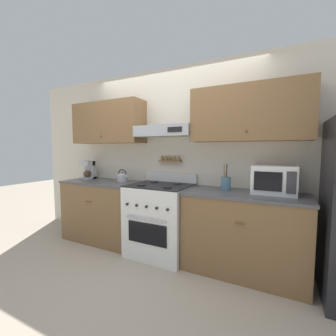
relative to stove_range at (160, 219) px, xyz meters
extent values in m
plane|color=#B2A38E|center=(0.00, -0.29, -0.47)|extent=(16.00, 16.00, 0.00)
cube|color=beige|center=(0.00, 0.38, 0.80)|extent=(5.20, 0.08, 2.55)
cube|color=brown|center=(-1.02, 0.17, 1.34)|extent=(1.21, 0.33, 0.63)
sphere|color=brown|center=(-1.02, -0.01, 1.13)|extent=(0.02, 0.02, 0.02)
cube|color=brown|center=(1.06, 0.17, 1.34)|extent=(1.31, 0.33, 0.63)
sphere|color=brown|center=(1.06, -0.01, 1.13)|extent=(0.02, 0.02, 0.02)
cube|color=#ADAFB5|center=(0.00, 0.15, 1.18)|extent=(0.81, 0.37, 0.15)
cube|color=black|center=(0.23, -0.04, 1.18)|extent=(0.19, 0.01, 0.06)
cube|color=brown|center=(0.00, 0.30, 0.76)|extent=(0.34, 0.07, 0.02)
cylinder|color=olive|center=(-0.14, 0.30, 0.80)|extent=(0.03, 0.03, 0.06)
cylinder|color=olive|center=(-0.07, 0.30, 0.80)|extent=(0.03, 0.03, 0.06)
cylinder|color=olive|center=(0.00, 0.30, 0.80)|extent=(0.03, 0.03, 0.06)
cylinder|color=olive|center=(0.07, 0.30, 0.80)|extent=(0.03, 0.03, 0.06)
cylinder|color=olive|center=(0.14, 0.30, 0.80)|extent=(0.03, 0.03, 0.06)
cube|color=brown|center=(-1.02, 0.04, -0.03)|extent=(1.21, 0.60, 0.89)
cube|color=#4C4C51|center=(-1.02, 0.04, 0.43)|extent=(1.24, 0.63, 0.03)
cylinder|color=brown|center=(-1.02, -0.28, 0.19)|extent=(0.10, 0.01, 0.01)
cube|color=brown|center=(1.06, 0.04, -0.03)|extent=(1.31, 0.60, 0.89)
cube|color=#4C4C51|center=(1.06, 0.04, 0.43)|extent=(1.33, 0.63, 0.03)
cylinder|color=brown|center=(1.06, -0.28, 0.19)|extent=(0.10, 0.01, 0.01)
cube|color=white|center=(0.00, 0.00, -0.01)|extent=(0.79, 0.66, 0.93)
cube|color=black|center=(0.00, -0.34, -0.08)|extent=(0.54, 0.01, 0.26)
cylinder|color=#ADAFB5|center=(0.00, -0.36, 0.10)|extent=(0.55, 0.02, 0.02)
cube|color=black|center=(0.00, 0.00, 0.46)|extent=(0.79, 0.66, 0.01)
cylinder|color=#232326|center=(-0.19, -0.16, 0.47)|extent=(0.11, 0.11, 0.02)
cylinder|color=#232326|center=(0.19, -0.16, 0.47)|extent=(0.11, 0.11, 0.02)
cylinder|color=#232326|center=(-0.19, 0.16, 0.47)|extent=(0.11, 0.11, 0.02)
cylinder|color=#232326|center=(0.19, 0.16, 0.47)|extent=(0.11, 0.11, 0.02)
cylinder|color=black|center=(-0.28, -0.34, 0.25)|extent=(0.03, 0.02, 0.03)
cylinder|color=black|center=(-0.14, -0.34, 0.25)|extent=(0.03, 0.02, 0.03)
cylinder|color=black|center=(0.00, -0.34, 0.25)|extent=(0.03, 0.02, 0.03)
cylinder|color=black|center=(0.14, -0.34, 0.25)|extent=(0.03, 0.02, 0.03)
cylinder|color=black|center=(0.28, -0.34, 0.25)|extent=(0.03, 0.02, 0.03)
cube|color=white|center=(0.00, 0.31, 0.53)|extent=(0.79, 0.04, 0.13)
cylinder|color=#B7B7BC|center=(-0.72, 0.12, 0.49)|extent=(0.16, 0.16, 0.10)
ellipsoid|color=#B7B7BC|center=(-0.72, 0.12, 0.54)|extent=(0.15, 0.15, 0.06)
sphere|color=black|center=(-0.72, 0.12, 0.58)|extent=(0.02, 0.02, 0.02)
cylinder|color=#B7B7BC|center=(-0.65, 0.12, 0.51)|extent=(0.10, 0.04, 0.09)
torus|color=black|center=(-0.72, 0.12, 0.56)|extent=(0.14, 0.01, 0.14)
cube|color=#ADAFB5|center=(-1.43, 0.12, 0.46)|extent=(0.19, 0.20, 0.03)
cube|color=#ADAFB5|center=(-1.43, 0.19, 0.59)|extent=(0.19, 0.08, 0.29)
cube|color=#ADAFB5|center=(-1.43, 0.11, 0.70)|extent=(0.19, 0.16, 0.07)
ellipsoid|color=#4C3323|center=(-1.43, 0.10, 0.53)|extent=(0.12, 0.12, 0.11)
cube|color=white|center=(1.35, 0.14, 0.60)|extent=(0.45, 0.35, 0.31)
cube|color=black|center=(1.30, -0.03, 0.60)|extent=(0.27, 0.01, 0.20)
cube|color=#38383D|center=(1.51, -0.03, 0.60)|extent=(0.09, 0.01, 0.22)
cylinder|color=slate|center=(0.83, 0.12, 0.52)|extent=(0.12, 0.12, 0.16)
cylinder|color=olive|center=(0.81, 0.12, 0.68)|extent=(0.01, 0.05, 0.16)
cylinder|color=#28282B|center=(0.84, 0.13, 0.68)|extent=(0.01, 0.04, 0.16)
cylinder|color=#B2B2B7|center=(0.86, 0.13, 0.68)|extent=(0.01, 0.03, 0.16)
camera|label=1|loc=(1.42, -2.57, 0.94)|focal=24.00mm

